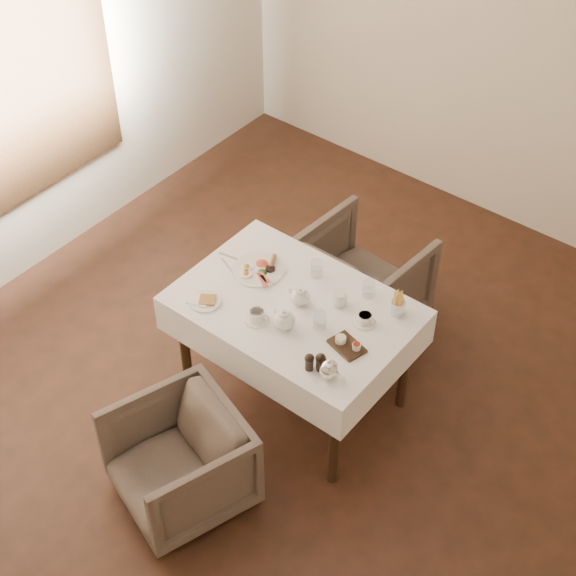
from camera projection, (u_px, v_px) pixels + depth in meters
The scene contains 20 objects.
table at pixel (294, 320), 4.87m from camera, with size 1.28×0.88×0.75m.
armchair_near at pixel (179, 461), 4.59m from camera, with size 0.64×0.66×0.60m, color brown.
armchair_far at pixel (359, 280), 5.56m from camera, with size 0.71×0.73×0.66m, color brown.
breakfast_plate at pixel (259, 269), 4.99m from camera, with size 0.30×0.30×0.04m.
side_plate at pixel (204, 301), 4.80m from camera, with size 0.19×0.18×0.02m.
teapot_centre at pixel (300, 296), 4.76m from camera, with size 0.15×0.11×0.12m, color white, non-canonical shape.
teapot_front at pixel (284, 319), 4.62m from camera, with size 0.16×0.12×0.13m, color white, non-canonical shape.
creamer at pixel (340, 298), 4.77m from camera, with size 0.07×0.07×0.08m, color white.
teacup_near at pixel (257, 316), 4.68m from camera, with size 0.13×0.13×0.07m.
teacup_far at pixel (365, 319), 4.67m from camera, with size 0.12×0.12×0.06m.
glass_left at pixel (317, 269), 4.93m from camera, with size 0.07×0.07×0.10m, color silver.
glass_mid at pixel (320, 321), 4.63m from camera, with size 0.07×0.07×0.10m, color silver.
glass_right at pixel (369, 289), 4.81m from camera, with size 0.07×0.07×0.10m, color silver.
condiment_board at pixel (347, 345), 4.55m from camera, with size 0.21×0.17×0.05m.
pepper_mill_left at pixel (309, 362), 4.42m from camera, with size 0.05×0.05×0.10m, color black, non-canonical shape.
pepper_mill_right at pixel (321, 362), 4.41m from camera, with size 0.05×0.05×0.11m, color black, non-canonical shape.
silver_pot at pixel (329, 368), 4.37m from camera, with size 0.12×0.10×0.13m, color white, non-canonical shape.
fries_cup at pixel (398, 304), 4.69m from camera, with size 0.08×0.08×0.16m.
cutlery_fork at pixel (233, 258), 5.07m from camera, with size 0.02×0.19×0.00m, color silver.
cutlery_knife at pixel (229, 267), 5.01m from camera, with size 0.01×0.18×0.00m, color silver.
Camera 1 is at (2.01, -2.54, 4.09)m, focal length 55.00 mm.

